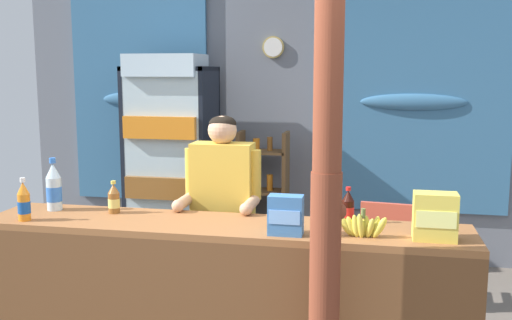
{
  "coord_description": "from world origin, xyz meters",
  "views": [
    {
      "loc": [
        0.83,
        -2.82,
        1.86
      ],
      "look_at": [
        0.1,
        0.78,
        1.3
      ],
      "focal_mm": 40.87,
      "sensor_mm": 36.0,
      "label": 1
    }
  ],
  "objects_px": {
    "stall_counter": "(218,294)",
    "shopkeeper": "(223,203)",
    "soda_bottle_orange_soda": "(24,202)",
    "snack_box_biscuit": "(286,215)",
    "soda_bottle_cola": "(348,208)",
    "soda_bottle_iced_tea": "(114,199)",
    "drink_fridge": "(171,152)",
    "bottle_shelf_rack": "(263,195)",
    "snack_box_instant_noodle": "(435,217)",
    "banana_bunch": "(363,226)",
    "plastic_lawn_chair": "(388,245)",
    "soda_bottle_water": "(54,188)",
    "timber_post": "(327,184)"
  },
  "relations": [
    {
      "from": "soda_bottle_orange_soda",
      "to": "snack_box_biscuit",
      "type": "bearing_deg",
      "value": 0.29
    },
    {
      "from": "soda_bottle_water",
      "to": "shopkeeper",
      "type": "bearing_deg",
      "value": 20.24
    },
    {
      "from": "stall_counter",
      "to": "bottle_shelf_rack",
      "type": "relative_size",
      "value": 2.22
    },
    {
      "from": "drink_fridge",
      "to": "soda_bottle_iced_tea",
      "type": "bearing_deg",
      "value": -81.06
    },
    {
      "from": "drink_fridge",
      "to": "snack_box_instant_noodle",
      "type": "distance_m",
      "value": 3.03
    },
    {
      "from": "timber_post",
      "to": "snack_box_biscuit",
      "type": "distance_m",
      "value": 0.44
    },
    {
      "from": "soda_bottle_orange_soda",
      "to": "snack_box_biscuit",
      "type": "distance_m",
      "value": 1.56
    },
    {
      "from": "bottle_shelf_rack",
      "to": "snack_box_biscuit",
      "type": "bearing_deg",
      "value": -76.38
    },
    {
      "from": "stall_counter",
      "to": "drink_fridge",
      "type": "bearing_deg",
      "value": 115.9
    },
    {
      "from": "drink_fridge",
      "to": "plastic_lawn_chair",
      "type": "height_order",
      "value": "drink_fridge"
    },
    {
      "from": "soda_bottle_iced_tea",
      "to": "banana_bunch",
      "type": "relative_size",
      "value": 0.75
    },
    {
      "from": "bottle_shelf_rack",
      "to": "banana_bunch",
      "type": "distance_m",
      "value": 2.57
    },
    {
      "from": "timber_post",
      "to": "bottle_shelf_rack",
      "type": "xyz_separation_m",
      "value": [
        -0.82,
        2.66,
        -0.66
      ]
    },
    {
      "from": "bottle_shelf_rack",
      "to": "banana_bunch",
      "type": "height_order",
      "value": "bottle_shelf_rack"
    },
    {
      "from": "soda_bottle_water",
      "to": "snack_box_biscuit",
      "type": "relative_size",
      "value": 1.55
    },
    {
      "from": "soda_bottle_water",
      "to": "soda_bottle_orange_soda",
      "type": "bearing_deg",
      "value": -97.33
    },
    {
      "from": "timber_post",
      "to": "shopkeeper",
      "type": "distance_m",
      "value": 1.24
    },
    {
      "from": "shopkeeper",
      "to": "soda_bottle_cola",
      "type": "xyz_separation_m",
      "value": [
        0.84,
        -0.33,
        0.09
      ]
    },
    {
      "from": "shopkeeper",
      "to": "snack_box_instant_noodle",
      "type": "xyz_separation_m",
      "value": [
        1.3,
        -0.58,
        0.12
      ]
    },
    {
      "from": "stall_counter",
      "to": "shopkeeper",
      "type": "xyz_separation_m",
      "value": [
        -0.12,
        0.59,
        0.39
      ]
    },
    {
      "from": "soda_bottle_cola",
      "to": "drink_fridge",
      "type": "bearing_deg",
      "value": 133.41
    },
    {
      "from": "soda_bottle_iced_tea",
      "to": "snack_box_instant_noodle",
      "type": "height_order",
      "value": "snack_box_instant_noodle"
    },
    {
      "from": "plastic_lawn_chair",
      "to": "shopkeeper",
      "type": "xyz_separation_m",
      "value": [
        -1.11,
        -0.91,
        0.5
      ]
    },
    {
      "from": "shopkeeper",
      "to": "soda_bottle_orange_soda",
      "type": "bearing_deg",
      "value": -148.23
    },
    {
      "from": "timber_post",
      "to": "plastic_lawn_chair",
      "type": "height_order",
      "value": "timber_post"
    },
    {
      "from": "bottle_shelf_rack",
      "to": "banana_bunch",
      "type": "bearing_deg",
      "value": -67.15
    },
    {
      "from": "drink_fridge",
      "to": "banana_bunch",
      "type": "bearing_deg",
      "value": -49.06
    },
    {
      "from": "plastic_lawn_chair",
      "to": "snack_box_instant_noodle",
      "type": "relative_size",
      "value": 3.42
    },
    {
      "from": "stall_counter",
      "to": "shopkeeper",
      "type": "relative_size",
      "value": 1.82
    },
    {
      "from": "banana_bunch",
      "to": "stall_counter",
      "type": "bearing_deg",
      "value": 179.19
    },
    {
      "from": "plastic_lawn_chair",
      "to": "snack_box_instant_noodle",
      "type": "xyz_separation_m",
      "value": [
        0.19,
        -1.5,
        0.62
      ]
    },
    {
      "from": "drink_fridge",
      "to": "snack_box_biscuit",
      "type": "height_order",
      "value": "drink_fridge"
    },
    {
      "from": "drink_fridge",
      "to": "banana_bunch",
      "type": "height_order",
      "value": "drink_fridge"
    },
    {
      "from": "stall_counter",
      "to": "plastic_lawn_chair",
      "type": "height_order",
      "value": "stall_counter"
    },
    {
      "from": "bottle_shelf_rack",
      "to": "shopkeeper",
      "type": "height_order",
      "value": "shopkeeper"
    },
    {
      "from": "bottle_shelf_rack",
      "to": "snack_box_instant_noodle",
      "type": "bearing_deg",
      "value": -59.77
    },
    {
      "from": "plastic_lawn_chair",
      "to": "soda_bottle_iced_tea",
      "type": "bearing_deg",
      "value": -143.19
    },
    {
      "from": "soda_bottle_orange_soda",
      "to": "soda_bottle_iced_tea",
      "type": "distance_m",
      "value": 0.52
    },
    {
      "from": "plastic_lawn_chair",
      "to": "shopkeeper",
      "type": "relative_size",
      "value": 0.55
    },
    {
      "from": "stall_counter",
      "to": "snack_box_biscuit",
      "type": "xyz_separation_m",
      "value": [
        0.4,
        -0.05,
        0.5
      ]
    },
    {
      "from": "stall_counter",
      "to": "snack_box_instant_noodle",
      "type": "bearing_deg",
      "value": 0.24
    },
    {
      "from": "soda_bottle_cola",
      "to": "soda_bottle_iced_tea",
      "type": "distance_m",
      "value": 1.44
    },
    {
      "from": "snack_box_biscuit",
      "to": "shopkeeper",
      "type": "bearing_deg",
      "value": 129.15
    },
    {
      "from": "soda_bottle_orange_soda",
      "to": "soda_bottle_cola",
      "type": "bearing_deg",
      "value": 9.65
    },
    {
      "from": "soda_bottle_iced_tea",
      "to": "snack_box_instant_noodle",
      "type": "xyz_separation_m",
      "value": [
        1.9,
        -0.21,
        0.04
      ]
    },
    {
      "from": "stall_counter",
      "to": "banana_bunch",
      "type": "distance_m",
      "value": 0.92
    },
    {
      "from": "timber_post",
      "to": "banana_bunch",
      "type": "height_order",
      "value": "timber_post"
    },
    {
      "from": "soda_bottle_iced_tea",
      "to": "banana_bunch",
      "type": "height_order",
      "value": "soda_bottle_iced_tea"
    },
    {
      "from": "shopkeeper",
      "to": "snack_box_biscuit",
      "type": "bearing_deg",
      "value": -50.85
    },
    {
      "from": "soda_bottle_cola",
      "to": "snack_box_instant_noodle",
      "type": "relative_size",
      "value": 0.85
    }
  ]
}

